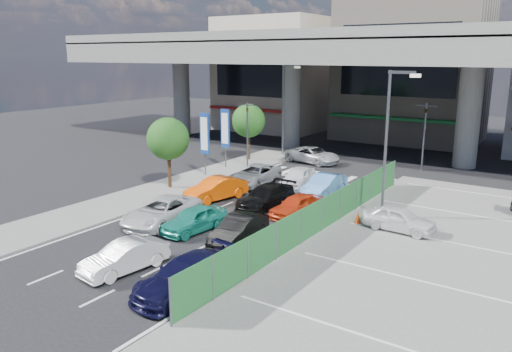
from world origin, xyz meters
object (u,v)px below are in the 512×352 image
Objects in this scene: street_lamp_left at (285,102)px; signboard_near at (205,136)px; signboard_far at (225,130)px; parked_sedan_white at (399,219)px; street_lamp_right at (390,132)px; taxi_orange_left at (216,189)px; traffic_cone at (358,217)px; tree_near at (168,139)px; sedan_white_front_mid at (298,178)px; crossing_wagon_silver at (313,155)px; wagon_silver_front_left at (254,175)px; hatch_black_mid_right at (239,229)px; minivan_navy_back at (188,276)px; taxi_orange_right at (297,206)px; traffic_light_left at (247,119)px; sedan_white_mid_left at (162,211)px; kei_truck_front_right at (324,186)px; sedan_black_mid at (266,197)px; hatch_white_back_mid at (125,257)px; taxi_teal_mid at (194,219)px; tree_far at (249,121)px; traffic_light_right at (425,120)px.

street_lamp_left is 1.70× the size of signboard_near.
parked_sedan_white is (16.12, -6.72, -2.38)m from signboard_far.
street_lamp_right is 11.02m from taxi_orange_left.
tree_near is at bearing -179.30° from traffic_cone.
sedan_white_front_mid is 0.84× the size of crossing_wagon_silver.
wagon_silver_front_left is at bearing 45.95° from tree_near.
wagon_silver_front_left is (-5.56, 9.58, 0.03)m from hatch_black_mid_right.
taxi_orange_left is at bearing -76.16° from street_lamp_left.
street_lamp_right reaches higher than traffic_cone.
taxi_orange_right is at bearing 102.53° from minivan_navy_back.
traffic_light_left is 6.64m from crossing_wagon_silver.
wagon_silver_front_left is (-10.14, 2.17, -4.10)m from street_lamp_right.
taxi_orange_left is 11.33m from parked_sedan_white.
sedan_white_front_mid reaches higher than hatch_black_mid_right.
sedan_white_mid_left is (-6.43, 5.22, 0.00)m from minivan_navy_back.
sedan_white_mid_left reaches higher than crossing_wagon_silver.
traffic_light_left is at bearing 75.98° from signboard_near.
taxi_orange_right is at bearing -83.28° from kei_truck_front_right.
signboard_near is 18.73m from minivan_navy_back.
wagon_silver_front_left reaches higher than traffic_cone.
taxi_orange_left is at bearing -166.73° from street_lamp_right.
sedan_white_front_mid reaches higher than wagon_silver_front_left.
taxi_orange_left is 1.14× the size of parked_sedan_white.
street_lamp_left is at bearing 118.83° from sedan_black_mid.
hatch_black_mid_right is (8.80, -13.41, -3.30)m from traffic_light_left.
street_lamp_left is at bearing 119.36° from minivan_navy_back.
kei_truck_front_right is at bearing 0.86° from signboard_near.
signboard_far is at bearing -144.30° from traffic_light_left.
street_lamp_right is 6.37m from taxi_orange_right.
street_lamp_right is at bearing 82.96° from minivan_navy_back.
hatch_white_back_mid is (-6.56, -12.76, -4.14)m from street_lamp_right.
crossing_wagon_silver is at bearing 101.58° from sedan_white_front_mid.
crossing_wagon_silver is (-5.44, 18.11, 0.02)m from hatch_black_mid_right.
crossing_wagon_silver is at bearing 54.49° from traffic_light_left.
tree_far is at bearing 121.76° from taxi_teal_mid.
sedan_white_front_mid is at bearing -119.15° from traffic_light_right.
kei_truck_front_right is at bearing -48.38° from street_lamp_left.
street_lamp_left reaches higher than crossing_wagon_silver.
traffic_light_left reaches higher than traffic_cone.
street_lamp_left is 1.68× the size of minivan_navy_back.
traffic_light_left reaches higher than crossing_wagon_silver.
sedan_white_mid_left is 6.33m from sedan_black_mid.
signboard_near is 1.05× the size of sedan_black_mid.
tree_near is 1.31× the size of parked_sedan_white.
taxi_orange_right is 5.56× the size of traffic_cone.
tree_far is at bearing 125.76° from minivan_navy_back.
traffic_light_right is at bearing 74.70° from taxi_orange_left.
taxi_orange_right is 0.88× the size of kei_truck_front_right.
sedan_white_mid_left is 12.33m from parked_sedan_white.
hatch_black_mid_right is at bearing -50.58° from signboard_far.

